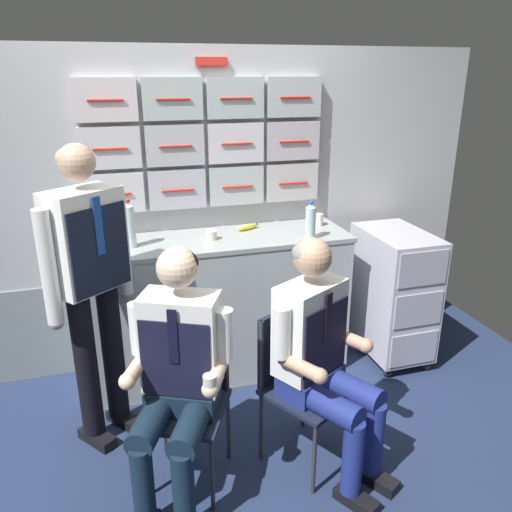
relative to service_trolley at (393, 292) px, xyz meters
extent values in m
cube|color=#212D4E|center=(-1.39, -0.93, -0.53)|extent=(4.80, 4.80, 0.04)
cube|color=#B5B4B9|center=(-1.39, 0.45, 0.57)|extent=(4.20, 0.06, 2.15)
cube|color=gray|center=(-1.39, 0.42, -0.18)|extent=(4.12, 0.01, 0.66)
cube|color=silver|center=(-1.85, 0.39, 0.75)|extent=(0.37, 0.06, 0.26)
cylinder|color=red|center=(-1.85, 0.35, 0.75)|extent=(0.21, 0.01, 0.01)
cube|color=#B7B5C3|center=(-1.45, 0.39, 0.75)|extent=(0.37, 0.06, 0.26)
cylinder|color=red|center=(-1.45, 0.35, 0.75)|extent=(0.21, 0.01, 0.01)
cube|color=#B3B9BD|center=(-1.05, 0.39, 0.75)|extent=(0.37, 0.06, 0.26)
cylinder|color=red|center=(-1.05, 0.35, 0.75)|extent=(0.21, 0.01, 0.01)
cube|color=#BDB8B7|center=(-0.65, 0.39, 0.75)|extent=(0.37, 0.06, 0.26)
cylinder|color=red|center=(-0.65, 0.35, 0.75)|extent=(0.21, 0.01, 0.01)
cube|color=silver|center=(-1.85, 0.39, 1.04)|extent=(0.37, 0.06, 0.26)
cylinder|color=red|center=(-1.85, 0.35, 1.04)|extent=(0.21, 0.01, 0.01)
cube|color=#B2B3B9|center=(-1.45, 0.39, 1.04)|extent=(0.37, 0.06, 0.26)
cylinder|color=red|center=(-1.45, 0.35, 1.04)|extent=(0.21, 0.01, 0.01)
cube|color=silver|center=(-1.05, 0.39, 1.04)|extent=(0.37, 0.06, 0.26)
cylinder|color=red|center=(-1.05, 0.35, 1.04)|extent=(0.21, 0.01, 0.01)
cube|color=#B4ACB7|center=(-0.65, 0.39, 1.04)|extent=(0.37, 0.06, 0.26)
cylinder|color=red|center=(-0.65, 0.35, 1.04)|extent=(0.21, 0.01, 0.01)
cube|color=silver|center=(-1.85, 0.39, 1.32)|extent=(0.37, 0.06, 0.26)
cylinder|color=red|center=(-1.85, 0.35, 1.32)|extent=(0.21, 0.01, 0.01)
cube|color=#A6B3B2|center=(-1.45, 0.39, 1.32)|extent=(0.37, 0.06, 0.26)
cylinder|color=red|center=(-1.45, 0.35, 1.32)|extent=(0.21, 0.01, 0.01)
cube|color=#A9B3B4|center=(-1.05, 0.39, 1.32)|extent=(0.37, 0.06, 0.26)
cylinder|color=red|center=(-1.05, 0.35, 1.32)|extent=(0.21, 0.01, 0.01)
cube|color=#ABB1B5|center=(-0.65, 0.39, 1.32)|extent=(0.37, 0.06, 0.26)
cylinder|color=red|center=(-0.65, 0.35, 1.32)|extent=(0.21, 0.01, 0.01)
cube|color=red|center=(-1.19, 0.40, 1.54)|extent=(0.20, 0.02, 0.05)
cube|color=#A9B1B1|center=(-1.24, 0.16, -0.03)|extent=(1.70, 0.52, 0.94)
cube|color=#99A2A2|center=(-1.24, 0.16, 0.45)|extent=(1.74, 0.53, 0.03)
sphere|color=black|center=(-0.16, -0.27, -0.47)|extent=(0.07, 0.07, 0.07)
sphere|color=black|center=(0.16, -0.27, -0.47)|extent=(0.07, 0.07, 0.07)
sphere|color=black|center=(-0.16, 0.28, -0.47)|extent=(0.07, 0.07, 0.07)
sphere|color=black|center=(0.16, 0.28, -0.47)|extent=(0.07, 0.07, 0.07)
cube|color=silver|center=(0.00, 0.00, 0.00)|extent=(0.40, 0.64, 0.88)
cube|color=#A6A4B5|center=(0.00, -0.32, -0.29)|extent=(0.35, 0.01, 0.23)
cube|color=#A6A4B5|center=(0.00, -0.32, 0.00)|extent=(0.35, 0.01, 0.23)
cube|color=#A6A4B5|center=(0.00, -0.32, 0.29)|extent=(0.35, 0.01, 0.23)
cylinder|color=#28282D|center=(0.00, -0.30, 0.42)|extent=(0.32, 0.02, 0.02)
cylinder|color=#2D2D33|center=(-1.88, -0.89, -0.30)|extent=(0.02, 0.02, 0.41)
cylinder|color=#2D2D33|center=(-1.55, -1.04, -0.30)|extent=(0.02, 0.02, 0.41)
cylinder|color=#2D2D33|center=(-1.72, -0.56, -0.30)|extent=(0.02, 0.02, 0.41)
cylinder|color=#2D2D33|center=(-1.39, -0.72, -0.30)|extent=(0.02, 0.02, 0.41)
cube|color=#191F32|center=(-1.63, -0.80, -0.09)|extent=(0.53, 0.53, 0.02)
cube|color=#191F32|center=(-1.55, -0.63, 0.13)|extent=(0.34, 0.19, 0.40)
cylinder|color=#2D2D33|center=(-1.72, -0.56, 0.13)|extent=(0.02, 0.02, 0.40)
cylinder|color=#2D2D33|center=(-1.39, -0.72, 0.13)|extent=(0.02, 0.02, 0.40)
cylinder|color=#122233|center=(-1.87, -1.07, -0.25)|extent=(0.10, 0.10, 0.40)
cylinder|color=#122233|center=(-1.70, -1.15, -0.25)|extent=(0.10, 0.10, 0.40)
cylinder|color=#122233|center=(-1.79, -0.91, -0.02)|extent=(0.28, 0.40, 0.13)
cylinder|color=#122233|center=(-1.63, -1.00, -0.02)|extent=(0.28, 0.40, 0.13)
cube|color=#122233|center=(-1.63, -0.80, -0.01)|extent=(0.39, 0.33, 0.12)
cube|color=white|center=(-1.63, -0.78, 0.28)|extent=(0.41, 0.34, 0.48)
cube|color=black|center=(-1.67, -0.88, 0.25)|extent=(0.30, 0.15, 0.38)
cube|color=black|center=(-1.67, -0.88, 0.37)|extent=(0.04, 0.03, 0.27)
cylinder|color=white|center=(-1.81, -0.69, 0.34)|extent=(0.08, 0.08, 0.26)
cylinder|color=beige|center=(-1.84, -0.80, 0.19)|extent=(0.17, 0.25, 0.07)
sphere|color=beige|center=(-1.89, -0.89, 0.19)|extent=(0.08, 0.08, 0.08)
cylinder|color=white|center=(-1.44, -0.87, 0.34)|extent=(0.08, 0.08, 0.26)
cylinder|color=beige|center=(-1.50, -0.96, 0.19)|extent=(0.17, 0.25, 0.07)
sphere|color=beige|center=(-1.55, -1.06, 0.19)|extent=(0.08, 0.08, 0.08)
cylinder|color=silver|center=(-1.55, -1.06, 0.23)|extent=(0.06, 0.06, 0.06)
sphere|color=beige|center=(-1.63, -0.78, 0.66)|extent=(0.19, 0.19, 0.19)
ellipsoid|color=black|center=(-1.62, -0.77, 0.68)|extent=(0.24, 0.23, 0.13)
cylinder|color=#2D2D33|center=(-1.05, -1.08, -0.30)|extent=(0.02, 0.02, 0.41)
cylinder|color=#2D2D33|center=(-0.74, -0.91, -0.30)|extent=(0.02, 0.02, 0.41)
cylinder|color=#2D2D33|center=(-1.23, -0.77, -0.30)|extent=(0.02, 0.02, 0.41)
cylinder|color=#2D2D33|center=(-0.91, -0.59, -0.30)|extent=(0.02, 0.02, 0.41)
cube|color=#191F32|center=(-0.98, -0.84, -0.09)|extent=(0.54, 0.54, 0.02)
cube|color=#191F32|center=(-1.07, -0.67, 0.13)|extent=(0.34, 0.20, 0.40)
cylinder|color=#2D2D33|center=(-1.23, -0.77, 0.13)|extent=(0.02, 0.02, 0.40)
cylinder|color=#2D2D33|center=(-0.91, -0.59, 0.13)|extent=(0.02, 0.02, 0.40)
cube|color=black|center=(-0.88, -1.21, -0.48)|extent=(0.19, 0.24, 0.06)
cube|color=black|center=(-0.72, -1.12, -0.48)|extent=(0.19, 0.24, 0.06)
cylinder|color=navy|center=(-0.90, -1.18, -0.25)|extent=(0.10, 0.10, 0.40)
cylinder|color=navy|center=(-0.74, -1.09, -0.25)|extent=(0.10, 0.10, 0.40)
cylinder|color=navy|center=(-0.98, -1.03, -0.02)|extent=(0.30, 0.39, 0.13)
cylinder|color=navy|center=(-0.82, -0.94, -0.02)|extent=(0.30, 0.39, 0.13)
cube|color=navy|center=(-0.98, -0.84, -0.01)|extent=(0.39, 0.34, 0.12)
cube|color=white|center=(-0.99, -0.82, 0.28)|extent=(0.41, 0.35, 0.48)
cube|color=black|center=(-0.94, -0.91, 0.24)|extent=(0.29, 0.17, 0.38)
cube|color=black|center=(-0.94, -0.92, 0.37)|extent=(0.04, 0.03, 0.27)
cylinder|color=white|center=(-1.17, -0.92, 0.34)|extent=(0.08, 0.08, 0.26)
cylinder|color=tan|center=(-1.10, -1.01, 0.19)|extent=(0.18, 0.24, 0.07)
sphere|color=tan|center=(-1.05, -1.10, 0.19)|extent=(0.08, 0.08, 0.08)
cylinder|color=white|center=(-0.81, -0.72, 0.34)|extent=(0.08, 0.08, 0.26)
cylinder|color=tan|center=(-0.77, -0.82, 0.19)|extent=(0.18, 0.24, 0.07)
sphere|color=tan|center=(-0.72, -0.92, 0.19)|extent=(0.08, 0.08, 0.08)
sphere|color=tan|center=(-0.99, -0.82, 0.66)|extent=(0.19, 0.19, 0.19)
ellipsoid|color=gray|center=(-1.00, -0.81, 0.67)|extent=(0.24, 0.24, 0.13)
cube|color=black|center=(-2.08, -0.39, -0.48)|extent=(0.22, 0.25, 0.06)
cube|color=black|center=(-1.92, -0.27, -0.48)|extent=(0.22, 0.25, 0.06)
cylinder|color=black|center=(-2.09, -0.36, -0.02)|extent=(0.12, 0.12, 0.86)
cylinder|color=black|center=(-1.95, -0.25, -0.02)|extent=(0.12, 0.12, 0.86)
cube|color=white|center=(-2.02, -0.30, 0.67)|extent=(0.42, 0.40, 0.53)
cube|color=black|center=(-1.95, -0.39, 0.64)|extent=(0.28, 0.22, 0.44)
cube|color=#173E92|center=(-1.95, -0.40, 0.77)|extent=(0.04, 0.03, 0.29)
cylinder|color=white|center=(-2.20, -0.44, 0.59)|extent=(0.08, 0.08, 0.58)
sphere|color=tan|center=(-2.20, -0.44, 0.30)|extent=(0.08, 0.08, 0.08)
cylinder|color=white|center=(-1.84, -0.17, 0.59)|extent=(0.08, 0.08, 0.58)
sphere|color=tan|center=(-1.84, -0.17, 0.30)|extent=(0.08, 0.08, 0.08)
sphere|color=tan|center=(-2.02, -0.30, 1.07)|extent=(0.19, 0.19, 0.19)
ellipsoid|color=tan|center=(-2.03, -0.29, 1.09)|extent=(0.25, 0.24, 0.13)
cylinder|color=silver|center=(-0.67, -0.02, 0.57)|extent=(0.07, 0.07, 0.21)
cone|color=silver|center=(-0.67, -0.02, 0.69)|extent=(0.07, 0.07, 0.02)
cylinder|color=blue|center=(-0.67, -0.02, 0.71)|extent=(0.03, 0.03, 0.02)
cylinder|color=silver|center=(-1.78, 0.14, 0.60)|extent=(0.07, 0.07, 0.26)
cone|color=silver|center=(-1.78, 0.14, 0.74)|extent=(0.07, 0.07, 0.02)
cylinder|color=red|center=(-1.78, 0.14, 0.76)|extent=(0.03, 0.03, 0.02)
cylinder|color=white|center=(-0.50, 0.24, 0.51)|extent=(0.07, 0.07, 0.08)
cylinder|color=#382114|center=(-0.50, 0.24, 0.54)|extent=(0.06, 0.06, 0.01)
cylinder|color=beige|center=(-1.28, 0.14, 0.50)|extent=(0.07, 0.07, 0.06)
cylinder|color=#382114|center=(-1.28, 0.14, 0.52)|extent=(0.06, 0.06, 0.01)
ellipsoid|color=yellow|center=(-1.00, 0.28, 0.49)|extent=(0.17, 0.10, 0.04)
cylinder|color=#4C3819|center=(-0.92, 0.31, 0.49)|extent=(0.01, 0.01, 0.02)
camera|label=1|loc=(-1.89, -2.91, 1.48)|focal=35.68mm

